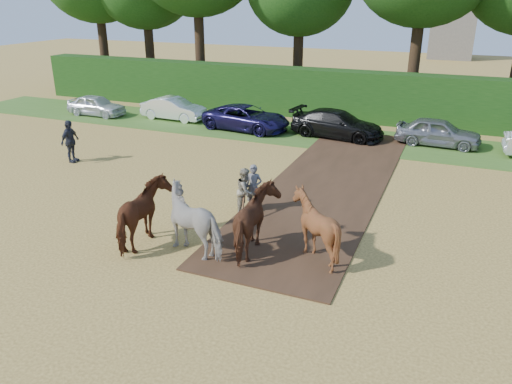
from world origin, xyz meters
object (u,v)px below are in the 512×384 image
object	(u,v)px
spectator_near	(245,191)
spectator_far	(70,141)
plough_team	(228,220)
parked_cars	(364,128)

from	to	relation	value
spectator_near	spectator_far	xyz separation A→B (m)	(-9.82, 2.21, 0.15)
spectator_near	plough_team	world-z (taller)	plough_team
plough_team	parked_cars	xyz separation A→B (m)	(1.38, 13.89, -0.30)
spectator_near	spectator_far	bearing A→B (deg)	72.73
plough_team	spectator_far	bearing A→B (deg)	154.43
spectator_far	plough_team	world-z (taller)	plough_team
spectator_far	plough_team	xyz separation A→B (m)	(10.49, -5.02, 0.02)
spectator_near	plough_team	size ratio (longest dim) A/B	0.25
spectator_near	plough_team	bearing A→B (deg)	-171.16
plough_team	spectator_near	bearing A→B (deg)	103.42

